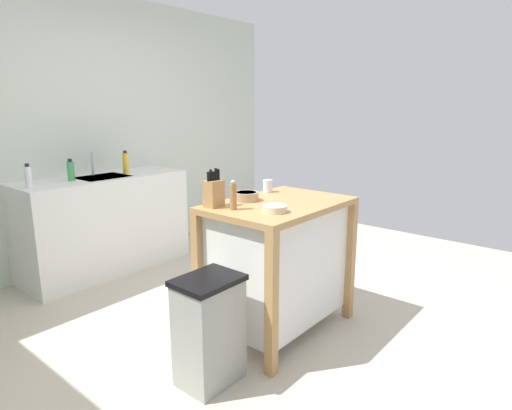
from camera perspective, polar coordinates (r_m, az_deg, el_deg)
name	(u,v)px	position (r m, az deg, el deg)	size (l,w,h in m)	color
ground_plane	(247,329)	(3.16, -1.15, -16.12)	(6.13, 6.13, 0.00)	#BCB29E
wall_back	(77,132)	(4.49, -22.65, 8.95)	(5.13, 0.10, 2.60)	silver
kitchen_island	(278,259)	(2.98, 2.97, -7.22)	(0.99, 0.67, 0.92)	#AD7F4C
knife_block	(214,193)	(2.72, -5.64, 1.66)	(0.11, 0.09, 0.24)	#AD7F4C
bowl_ceramic_wide	(275,208)	(2.59, 2.50, -0.47)	(0.15, 0.15, 0.04)	beige
bowl_ceramic_small	(246,196)	(2.90, -1.31, 1.19)	(0.17, 0.17, 0.06)	tan
drinking_cup	(268,186)	(3.18, 1.57, 2.55)	(0.07, 0.07, 0.09)	silver
pepper_grinder	(233,196)	(2.63, -3.05, 1.24)	(0.04, 0.04, 0.19)	#9E7042
trash_bin	(209,330)	(2.51, -6.25, -16.19)	(0.36, 0.28, 0.63)	gray
sink_counter	(105,223)	(4.32, -19.40, -2.30)	(1.53, 0.60, 0.90)	silver
sink_faucet	(92,163)	(4.34, -20.91, 5.18)	(0.02, 0.02, 0.22)	#B7BCC1
bottle_spray_cleaner	(71,171)	(4.07, -23.38, 4.21)	(0.06, 0.06, 0.19)	green
bottle_hand_soap	(126,163)	(4.31, -16.92, 5.35)	(0.05, 0.05, 0.22)	yellow
bottle_dish_soap	(28,177)	(3.84, -28.00, 3.32)	(0.05, 0.05, 0.20)	white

